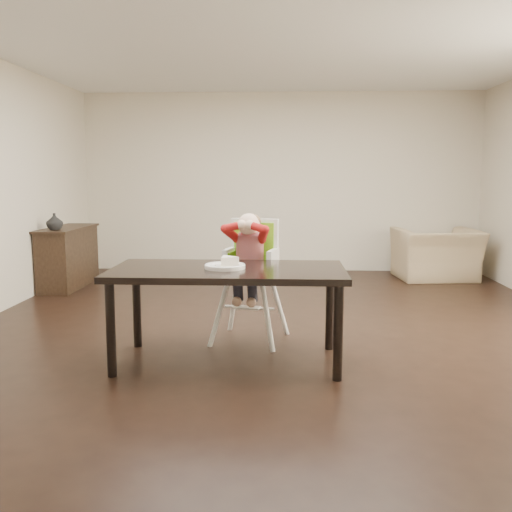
{
  "coord_description": "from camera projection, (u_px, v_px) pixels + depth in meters",
  "views": [
    {
      "loc": [
        0.04,
        -5.26,
        1.46
      ],
      "look_at": [
        -0.19,
        -0.43,
        0.77
      ],
      "focal_mm": 40.0,
      "sensor_mm": 36.0,
      "label": 1
    }
  ],
  "objects": [
    {
      "name": "vase",
      "position": [
        55.0,
        222.0,
        7.02
      ],
      "size": [
        0.23,
        0.24,
        0.2
      ],
      "primitive_type": "imported",
      "rotation": [
        0.0,
        0.0,
        -0.18
      ],
      "color": "#99999E",
      "rests_on": "sideboard"
    },
    {
      "name": "ground",
      "position": [
        279.0,
        330.0,
        5.41
      ],
      "size": [
        7.0,
        7.0,
        0.0
      ],
      "primitive_type": "plane",
      "color": "black",
      "rests_on": "ground"
    },
    {
      "name": "armchair",
      "position": [
        437.0,
        246.0,
        8.01
      ],
      "size": [
        1.15,
        0.8,
        0.95
      ],
      "primitive_type": "imported",
      "rotation": [
        0.0,
        0.0,
        3.23
      ],
      "color": "tan",
      "rests_on": "ground"
    },
    {
      "name": "sideboard",
      "position": [
        68.0,
        257.0,
        7.48
      ],
      "size": [
        0.44,
        1.26,
        0.79
      ],
      "color": "black",
      "rests_on": "ground"
    },
    {
      "name": "dining_table",
      "position": [
        228.0,
        278.0,
        4.41
      ],
      "size": [
        1.8,
        0.9,
        0.75
      ],
      "color": "black",
      "rests_on": "ground"
    },
    {
      "name": "plate",
      "position": [
        226.0,
        264.0,
        4.39
      ],
      "size": [
        0.32,
        0.32,
        0.09
      ],
      "rotation": [
        0.0,
        0.0,
        -0.0
      ],
      "color": "white",
      "rests_on": "dining_table"
    },
    {
      "name": "high_chair",
      "position": [
        251.0,
        251.0,
        5.0
      ],
      "size": [
        0.57,
        0.57,
        1.13
      ],
      "rotation": [
        0.0,
        0.0,
        -0.22
      ],
      "color": "white",
      "rests_on": "ground"
    },
    {
      "name": "room_walls",
      "position": [
        280.0,
        131.0,
        5.15
      ],
      "size": [
        6.02,
        7.02,
        2.71
      ],
      "color": "beige",
      "rests_on": "ground"
    }
  ]
}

